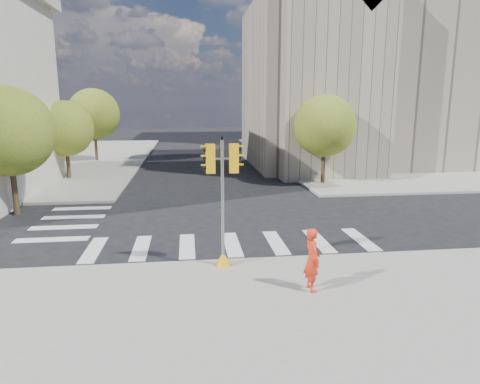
{
  "coord_description": "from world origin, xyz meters",
  "views": [
    {
      "loc": [
        -1.78,
        -18.33,
        5.6
      ],
      "look_at": [
        0.25,
        -1.77,
        2.1
      ],
      "focal_mm": 32.0,
      "sensor_mm": 36.0,
      "label": 1
    }
  ],
  "objects_px": {
    "lamp_far": "(277,112)",
    "photographer": "(312,259)",
    "traffic_signal": "(223,213)",
    "lamp_near": "(315,116)"
  },
  "relations": [
    {
      "from": "lamp_near",
      "to": "photographer",
      "type": "xyz_separation_m",
      "value": [
        -6.24,
        -20.85,
        -3.48
      ]
    },
    {
      "from": "lamp_far",
      "to": "traffic_signal",
      "type": "bearing_deg",
      "value": -104.9
    },
    {
      "from": "lamp_near",
      "to": "traffic_signal",
      "type": "height_order",
      "value": "lamp_near"
    },
    {
      "from": "lamp_near",
      "to": "photographer",
      "type": "distance_m",
      "value": 22.04
    },
    {
      "from": "lamp_near",
      "to": "photographer",
      "type": "height_order",
      "value": "lamp_near"
    },
    {
      "from": "lamp_far",
      "to": "photographer",
      "type": "relative_size",
      "value": 4.27
    },
    {
      "from": "traffic_signal",
      "to": "photographer",
      "type": "height_order",
      "value": "traffic_signal"
    },
    {
      "from": "lamp_far",
      "to": "photographer",
      "type": "distance_m",
      "value": 35.58
    },
    {
      "from": "traffic_signal",
      "to": "photographer",
      "type": "relative_size",
      "value": 2.31
    },
    {
      "from": "lamp_far",
      "to": "photographer",
      "type": "bearing_deg",
      "value": -100.15
    }
  ]
}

